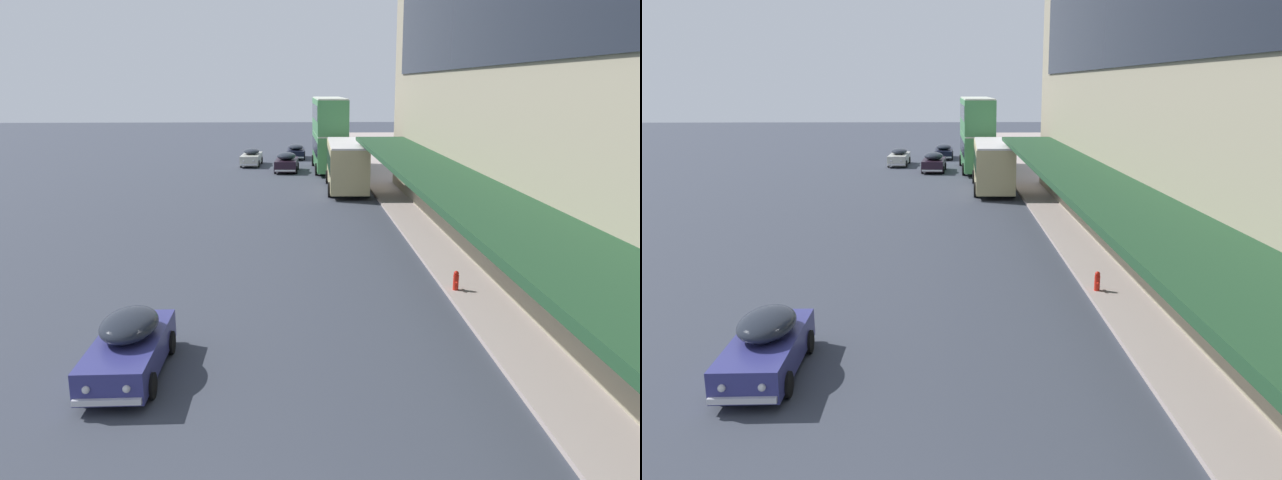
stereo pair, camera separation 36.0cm
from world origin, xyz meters
TOP-DOWN VIEW (x-y plane):
  - transit_bus_kerbside_front at (4.33, 37.52)m, footprint 2.95×9.17m
  - transit_bus_kerbside_rear at (3.69, 48.00)m, footprint 2.82×9.74m
  - sedan_lead_near at (0.85, 57.04)m, footprint 1.90×4.73m
  - sedan_far_back at (-3.59, 8.95)m, footprint 1.78×4.34m
  - sedan_trailing_mid at (0.02, 47.29)m, footprint 2.13×4.47m
  - sedan_trailing_near at (-3.26, 51.76)m, footprint 1.91×4.89m
  - fire_hydrant at (6.36, 14.89)m, footprint 0.20×0.40m

SIDE VIEW (x-z plane):
  - fire_hydrant at x=6.36m, z-range 0.14..0.84m
  - sedan_lead_near at x=0.85m, z-range -0.01..1.47m
  - sedan_trailing_near at x=-3.26m, z-range 0.00..1.55m
  - sedan_far_back at x=-3.59m, z-range -0.02..1.60m
  - sedan_trailing_mid at x=0.02m, z-range -0.02..1.66m
  - transit_bus_kerbside_front at x=4.33m, z-range 0.25..3.60m
  - transit_bus_kerbside_rear at x=3.69m, z-range 0.24..6.43m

